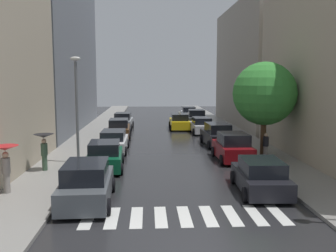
# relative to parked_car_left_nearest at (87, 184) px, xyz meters

# --- Properties ---
(ground_plane) EXTENTS (28.00, 72.00, 0.04)m
(ground_plane) POSITION_rel_parked_car_left_nearest_xyz_m (3.90, 19.11, -0.84)
(ground_plane) COLOR #242426
(sidewalk_left) EXTENTS (3.00, 72.00, 0.15)m
(sidewalk_left) POSITION_rel_parked_car_left_nearest_xyz_m (-2.60, 19.11, -0.74)
(sidewalk_left) COLOR gray
(sidewalk_left) RESTS_ON ground
(sidewalk_right) EXTENTS (3.00, 72.00, 0.15)m
(sidewalk_right) POSITION_rel_parked_car_left_nearest_xyz_m (10.40, 19.11, -0.74)
(sidewalk_right) COLOR gray
(sidewalk_right) RESTS_ON ground
(crosswalk_stripes) EXTENTS (7.65, 2.20, 0.01)m
(crosswalk_stripes) POSITION_rel_parked_car_left_nearest_xyz_m (3.90, -1.73, -0.81)
(crosswalk_stripes) COLOR silver
(crosswalk_stripes) RESTS_ON ground
(building_left_mid) EXTENTS (6.00, 21.92, 23.30)m
(building_left_mid) POSITION_rel_parked_car_left_nearest_xyz_m (-7.10, 23.28, 10.83)
(building_left_mid) COLOR slate
(building_left_mid) RESTS_ON ground
(building_right_mid) EXTENTS (6.00, 19.30, 13.15)m
(building_right_mid) POSITION_rel_parked_car_left_nearest_xyz_m (14.90, 26.10, 5.76)
(building_right_mid) COLOR #9E9384
(building_right_mid) RESTS_ON ground
(parked_car_left_nearest) EXTENTS (2.25, 4.62, 1.76)m
(parked_car_left_nearest) POSITION_rel_parked_car_left_nearest_xyz_m (0.00, 0.00, 0.00)
(parked_car_left_nearest) COLOR #474C51
(parked_car_left_nearest) RESTS_ON ground
(parked_car_left_second) EXTENTS (2.25, 4.14, 1.63)m
(parked_car_left_second) POSITION_rel_parked_car_left_nearest_xyz_m (0.09, 5.87, -0.06)
(parked_car_left_second) COLOR #0C4C2D
(parked_car_left_second) RESTS_ON ground
(parked_car_left_third) EXTENTS (2.03, 4.58, 1.56)m
(parked_car_left_third) POSITION_rel_parked_car_left_nearest_xyz_m (0.12, 11.07, -0.08)
(parked_car_left_third) COLOR silver
(parked_car_left_third) RESTS_ON ground
(parked_car_left_fourth) EXTENTS (2.13, 4.34, 1.70)m
(parked_car_left_fourth) POSITION_rel_parked_car_left_nearest_xyz_m (0.03, 17.30, -0.03)
(parked_car_left_fourth) COLOR brown
(parked_car_left_fourth) RESTS_ON ground
(parked_car_left_fifth) EXTENTS (2.07, 4.26, 1.70)m
(parked_car_left_fifth) POSITION_rel_parked_car_left_nearest_xyz_m (-0.00, 23.35, -0.03)
(parked_car_left_fifth) COLOR #B2B7BF
(parked_car_left_fifth) RESTS_ON ground
(parked_car_right_nearest) EXTENTS (2.30, 4.36, 1.55)m
(parked_car_right_nearest) POSITION_rel_parked_car_left_nearest_xyz_m (7.64, 1.08, -0.09)
(parked_car_right_nearest) COLOR black
(parked_car_right_nearest) RESTS_ON ground
(parked_car_right_second) EXTENTS (2.18, 4.06, 1.78)m
(parked_car_right_second) POSITION_rel_parked_car_left_nearest_xyz_m (7.89, 7.83, 0.01)
(parked_car_right_second) COLOR maroon
(parked_car_right_second) RESTS_ON ground
(parked_car_right_third) EXTENTS (2.20, 4.65, 1.75)m
(parked_car_right_third) POSITION_rel_parked_car_left_nearest_xyz_m (7.90, 13.22, -0.00)
(parked_car_right_third) COLOR black
(parked_car_right_third) RESTS_ON ground
(parked_car_right_fourth) EXTENTS (2.06, 4.32, 1.53)m
(parked_car_right_fourth) POSITION_rel_parked_car_left_nearest_xyz_m (7.63, 19.95, -0.09)
(parked_car_right_fourth) COLOR silver
(parked_car_right_fourth) RESTS_ON ground
(parked_car_right_fifth) EXTENTS (2.31, 4.11, 1.82)m
(parked_car_right_fifth) POSITION_rel_parked_car_left_nearest_xyz_m (7.85, 25.42, 0.02)
(parked_car_right_fifth) COLOR #474C51
(parked_car_right_fifth) RESTS_ON ground
(parked_car_right_sixth) EXTENTS (2.11, 4.31, 1.64)m
(parked_car_right_sixth) POSITION_rel_parked_car_left_nearest_xyz_m (7.75, 32.18, -0.05)
(parked_car_right_sixth) COLOR silver
(parked_car_right_sixth) RESTS_ON ground
(taxi_midroad) EXTENTS (2.11, 4.46, 1.81)m
(taxi_midroad) POSITION_rel_parked_car_left_nearest_xyz_m (5.79, 22.84, -0.05)
(taxi_midroad) COLOR yellow
(taxi_midroad) RESTS_ON ground
(pedestrian_foreground) EXTENTS (1.07, 1.07, 2.01)m
(pedestrian_foreground) POSITION_rel_parked_car_left_nearest_xyz_m (-3.12, 5.24, 0.82)
(pedestrian_foreground) COLOR #38513D
(pedestrian_foreground) RESTS_ON sidewalk_left
(pedestrian_near_tree) EXTENTS (1.13, 1.13, 2.11)m
(pedestrian_near_tree) POSITION_rel_parked_car_left_nearest_xyz_m (-3.66, 1.15, 0.91)
(pedestrian_near_tree) COLOR gray
(pedestrian_near_tree) RESTS_ON sidewalk_left
(pedestrian_by_kerb) EXTENTS (0.36, 0.36, 1.60)m
(pedestrian_by_kerb) POSITION_rel_parked_car_left_nearest_xyz_m (9.99, 7.78, 0.16)
(pedestrian_by_kerb) COLOR gray
(pedestrian_by_kerb) RESTS_ON sidewalk_right
(street_tree_right) EXTENTS (4.03, 4.03, 6.09)m
(street_tree_right) POSITION_rel_parked_car_left_nearest_xyz_m (9.97, 8.27, 3.39)
(street_tree_right) COLOR #513823
(street_tree_right) RESTS_ON sidewalk_right
(lamp_post_left) EXTENTS (0.60, 0.28, 6.29)m
(lamp_post_left) POSITION_rel_parked_car_left_nearest_xyz_m (-1.65, 7.15, 3.00)
(lamp_post_left) COLOR #595B60
(lamp_post_left) RESTS_ON sidewalk_left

